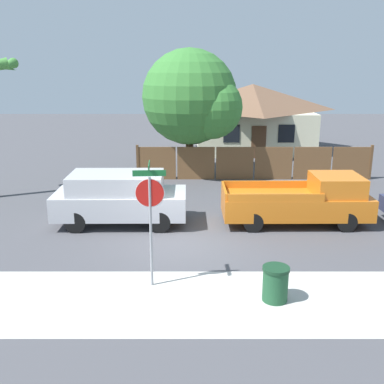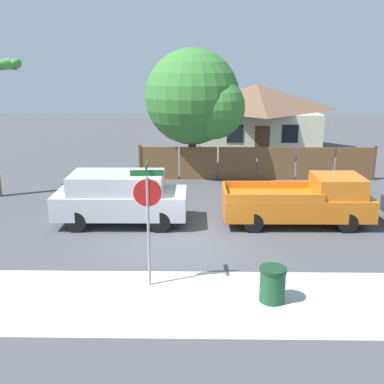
{
  "view_description": "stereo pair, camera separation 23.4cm",
  "coord_description": "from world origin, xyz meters",
  "px_view_note": "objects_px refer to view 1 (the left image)",
  "views": [
    {
      "loc": [
        0.3,
        -13.46,
        5.57
      ],
      "look_at": [
        0.31,
        0.54,
        1.6
      ],
      "focal_mm": 42.0,
      "sensor_mm": 36.0,
      "label": 1
    },
    {
      "loc": [
        0.53,
        -13.46,
        5.57
      ],
      "look_at": [
        0.31,
        0.54,
        1.6
      ],
      "focal_mm": 42.0,
      "sensor_mm": 36.0,
      "label": 2
    }
  ],
  "objects_px": {
    "red_suv": "(119,197)",
    "stop_sign": "(150,205)",
    "trash_bin": "(275,284)",
    "house": "(252,115)",
    "orange_pickup": "(302,201)",
    "oak_tree": "(194,99)"
  },
  "relations": [
    {
      "from": "red_suv",
      "to": "trash_bin",
      "type": "distance_m",
      "value": 7.24
    },
    {
      "from": "house",
      "to": "red_suv",
      "type": "relative_size",
      "value": 1.71
    },
    {
      "from": "red_suv",
      "to": "stop_sign",
      "type": "xyz_separation_m",
      "value": [
        1.55,
        -4.74,
        1.2
      ]
    },
    {
      "from": "house",
      "to": "stop_sign",
      "type": "bearing_deg",
      "value": -104.26
    },
    {
      "from": "trash_bin",
      "to": "orange_pickup",
      "type": "bearing_deg",
      "value": 70.59
    },
    {
      "from": "red_suv",
      "to": "orange_pickup",
      "type": "height_order",
      "value": "red_suv"
    },
    {
      "from": "red_suv",
      "to": "trash_bin",
      "type": "height_order",
      "value": "red_suv"
    },
    {
      "from": "oak_tree",
      "to": "trash_bin",
      "type": "distance_m",
      "value": 13.4
    },
    {
      "from": "oak_tree",
      "to": "trash_bin",
      "type": "xyz_separation_m",
      "value": [
        1.93,
        -12.8,
        -3.48
      ]
    },
    {
      "from": "oak_tree",
      "to": "stop_sign",
      "type": "distance_m",
      "value": 12.18
    },
    {
      "from": "oak_tree",
      "to": "red_suv",
      "type": "distance_m",
      "value": 8.28
    },
    {
      "from": "stop_sign",
      "to": "trash_bin",
      "type": "distance_m",
      "value": 3.64
    },
    {
      "from": "trash_bin",
      "to": "house",
      "type": "bearing_deg",
      "value": 84.39
    },
    {
      "from": "red_suv",
      "to": "orange_pickup",
      "type": "bearing_deg",
      "value": -0.5
    },
    {
      "from": "red_suv",
      "to": "trash_bin",
      "type": "relative_size",
      "value": 5.31
    },
    {
      "from": "house",
      "to": "orange_pickup",
      "type": "bearing_deg",
      "value": -90.42
    },
    {
      "from": "oak_tree",
      "to": "red_suv",
      "type": "relative_size",
      "value": 1.36
    },
    {
      "from": "oak_tree",
      "to": "stop_sign",
      "type": "height_order",
      "value": "oak_tree"
    },
    {
      "from": "stop_sign",
      "to": "trash_bin",
      "type": "xyz_separation_m",
      "value": [
        3.08,
        -0.79,
        -1.77
      ]
    },
    {
      "from": "orange_pickup",
      "to": "trash_bin",
      "type": "relative_size",
      "value": 5.93
    },
    {
      "from": "red_suv",
      "to": "orange_pickup",
      "type": "relative_size",
      "value": 0.9
    },
    {
      "from": "stop_sign",
      "to": "oak_tree",
      "type": "bearing_deg",
      "value": 81.25
    }
  ]
}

